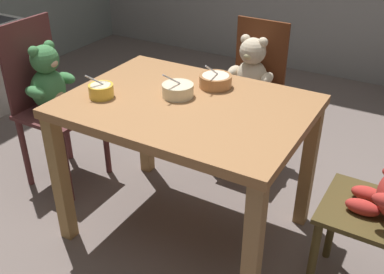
# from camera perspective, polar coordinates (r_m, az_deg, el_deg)

# --- Properties ---
(ground_plane) EXTENTS (5.20, 5.20, 0.04)m
(ground_plane) POSITION_cam_1_polar(r_m,az_deg,el_deg) (2.47, -0.59, -11.73)
(ground_plane) COLOR #70625D
(dining_table) EXTENTS (1.10, 0.80, 0.74)m
(dining_table) POSITION_cam_1_polar(r_m,az_deg,el_deg) (2.10, -0.68, 1.78)
(dining_table) COLOR #9F6C40
(dining_table) RESTS_ON ground_plane
(teddy_chair_near_left) EXTENTS (0.39, 0.40, 0.97)m
(teddy_chair_near_left) POSITION_cam_1_polar(r_m,az_deg,el_deg) (2.69, -17.52, 5.68)
(teddy_chair_near_left) COLOR #532828
(teddy_chair_near_left) RESTS_ON ground_plane
(teddy_chair_far_center) EXTENTS (0.37, 0.41, 0.90)m
(teddy_chair_far_center) POSITION_cam_1_polar(r_m,az_deg,el_deg) (2.76, 7.41, 7.18)
(teddy_chair_far_center) COLOR #562A15
(teddy_chair_far_center) RESTS_ON ground_plane
(porridge_bowl_terracotta_far_center) EXTENTS (0.16, 0.17, 0.14)m
(porridge_bowl_terracotta_far_center) POSITION_cam_1_polar(r_m,az_deg,el_deg) (2.20, 2.99, 7.16)
(porridge_bowl_terracotta_far_center) COLOR #B07647
(porridge_bowl_terracotta_far_center) RESTS_ON dining_table
(porridge_bowl_cream_center) EXTENTS (0.15, 0.15, 0.13)m
(porridge_bowl_cream_center) POSITION_cam_1_polar(r_m,az_deg,el_deg) (2.09, -1.81, 5.99)
(porridge_bowl_cream_center) COLOR beige
(porridge_bowl_cream_center) RESTS_ON dining_table
(porridge_bowl_yellow_near_left) EXTENTS (0.12, 0.12, 0.12)m
(porridge_bowl_yellow_near_left) POSITION_cam_1_polar(r_m,az_deg,el_deg) (2.13, -11.44, 5.80)
(porridge_bowl_yellow_near_left) COLOR yellow
(porridge_bowl_yellow_near_left) RESTS_ON dining_table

